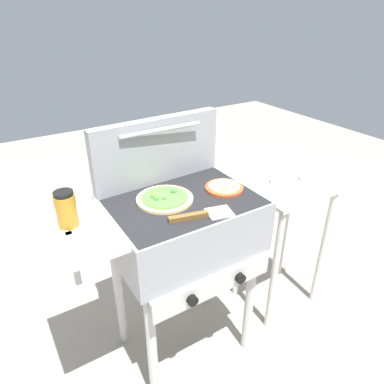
{
  "coord_description": "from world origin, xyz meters",
  "views": [
    {
      "loc": [
        -0.66,
        -1.13,
        1.63
      ],
      "look_at": [
        0.05,
        0.0,
        0.92
      ],
      "focal_mm": 32.76,
      "sensor_mm": 36.0,
      "label": 1
    }
  ],
  "objects_px": {
    "grill": "(180,228)",
    "pizza_veggie": "(165,198)",
    "pizza_cheese": "(225,187)",
    "topping_bowl_near": "(310,177)",
    "sauce_jar": "(66,209)",
    "spatula": "(201,215)",
    "prep_table": "(284,222)",
    "topping_bowl_far": "(281,180)"
  },
  "relations": [
    {
      "from": "grill",
      "to": "pizza_veggie",
      "type": "bearing_deg",
      "value": 146.72
    },
    {
      "from": "pizza_cheese",
      "to": "topping_bowl_near",
      "type": "xyz_separation_m",
      "value": [
        0.59,
        0.01,
        -0.1
      ]
    },
    {
      "from": "sauce_jar",
      "to": "spatula",
      "type": "xyz_separation_m",
      "value": [
        0.46,
        -0.21,
        -0.06
      ]
    },
    {
      "from": "prep_table",
      "to": "grill",
      "type": "bearing_deg",
      "value": -179.63
    },
    {
      "from": "sauce_jar",
      "to": "prep_table",
      "type": "bearing_deg",
      "value": -2.58
    },
    {
      "from": "grill",
      "to": "prep_table",
      "type": "relative_size",
      "value": 1.22
    },
    {
      "from": "sauce_jar",
      "to": "grill",
      "type": "bearing_deg",
      "value": -6.99
    },
    {
      "from": "spatula",
      "to": "sauce_jar",
      "type": "bearing_deg",
      "value": 155.02
    },
    {
      "from": "grill",
      "to": "prep_table",
      "type": "distance_m",
      "value": 0.7
    },
    {
      "from": "pizza_cheese",
      "to": "topping_bowl_far",
      "type": "height_order",
      "value": "pizza_cheese"
    },
    {
      "from": "grill",
      "to": "sauce_jar",
      "type": "distance_m",
      "value": 0.5
    },
    {
      "from": "pizza_cheese",
      "to": "sauce_jar",
      "type": "bearing_deg",
      "value": 173.61
    },
    {
      "from": "grill",
      "to": "topping_bowl_near",
      "type": "distance_m",
      "value": 0.81
    },
    {
      "from": "pizza_veggie",
      "to": "sauce_jar",
      "type": "distance_m",
      "value": 0.4
    },
    {
      "from": "topping_bowl_far",
      "to": "prep_table",
      "type": "bearing_deg",
      "value": -60.8
    },
    {
      "from": "pizza_veggie",
      "to": "topping_bowl_far",
      "type": "height_order",
      "value": "pizza_veggie"
    },
    {
      "from": "sauce_jar",
      "to": "pizza_cheese",
      "type": "bearing_deg",
      "value": -6.39
    },
    {
      "from": "pizza_cheese",
      "to": "topping_bowl_far",
      "type": "bearing_deg",
      "value": 8.52
    },
    {
      "from": "topping_bowl_near",
      "to": "pizza_veggie",
      "type": "bearing_deg",
      "value": 176.8
    },
    {
      "from": "spatula",
      "to": "pizza_cheese",
      "type": "bearing_deg",
      "value": 32.6
    },
    {
      "from": "pizza_veggie",
      "to": "sauce_jar",
      "type": "relative_size",
      "value": 1.69
    },
    {
      "from": "grill",
      "to": "spatula",
      "type": "relative_size",
      "value": 3.61
    },
    {
      "from": "prep_table",
      "to": "topping_bowl_near",
      "type": "height_order",
      "value": "topping_bowl_near"
    },
    {
      "from": "spatula",
      "to": "prep_table",
      "type": "relative_size",
      "value": 0.34
    },
    {
      "from": "pizza_cheese",
      "to": "sauce_jar",
      "type": "height_order",
      "value": "sauce_jar"
    },
    {
      "from": "spatula",
      "to": "prep_table",
      "type": "bearing_deg",
      "value": 13.65
    },
    {
      "from": "pizza_veggie",
      "to": "topping_bowl_near",
      "type": "relative_size",
      "value": 2.35
    },
    {
      "from": "sauce_jar",
      "to": "topping_bowl_far",
      "type": "bearing_deg",
      "value": -0.56
    },
    {
      "from": "pizza_cheese",
      "to": "prep_table",
      "type": "distance_m",
      "value": 0.57
    },
    {
      "from": "pizza_veggie",
      "to": "prep_table",
      "type": "xyz_separation_m",
      "value": [
        0.73,
        -0.03,
        -0.35
      ]
    },
    {
      "from": "spatula",
      "to": "topping_bowl_far",
      "type": "xyz_separation_m",
      "value": [
        0.64,
        0.2,
        -0.1
      ]
    },
    {
      "from": "pizza_cheese",
      "to": "prep_table",
      "type": "height_order",
      "value": "pizza_cheese"
    },
    {
      "from": "spatula",
      "to": "topping_bowl_near",
      "type": "height_order",
      "value": "spatula"
    },
    {
      "from": "topping_bowl_near",
      "to": "pizza_cheese",
      "type": "bearing_deg",
      "value": -179.32
    },
    {
      "from": "grill",
      "to": "spatula",
      "type": "xyz_separation_m",
      "value": [
        0.01,
        -0.16,
        0.15
      ]
    },
    {
      "from": "sauce_jar",
      "to": "topping_bowl_near",
      "type": "height_order",
      "value": "sauce_jar"
    },
    {
      "from": "pizza_veggie",
      "to": "sauce_jar",
      "type": "xyz_separation_m",
      "value": [
        -0.4,
        0.02,
        0.06
      ]
    },
    {
      "from": "pizza_veggie",
      "to": "sauce_jar",
      "type": "bearing_deg",
      "value": 177.13
    },
    {
      "from": "sauce_jar",
      "to": "prep_table",
      "type": "height_order",
      "value": "sauce_jar"
    },
    {
      "from": "spatula",
      "to": "pizza_veggie",
      "type": "bearing_deg",
      "value": 107.4
    },
    {
      "from": "grill",
      "to": "pizza_cheese",
      "type": "relative_size",
      "value": 5.57
    },
    {
      "from": "prep_table",
      "to": "topping_bowl_far",
      "type": "height_order",
      "value": "topping_bowl_far"
    }
  ]
}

